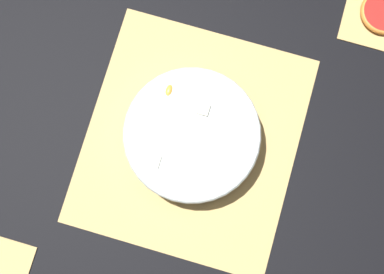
{
  "coord_description": "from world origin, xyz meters",
  "views": [
    {
      "loc": [
        -0.16,
        -0.05,
        0.99
      ],
      "look_at": [
        0.0,
        0.0,
        0.03
      ],
      "focal_mm": 50.0,
      "sensor_mm": 36.0,
      "label": 1
    }
  ],
  "objects": [
    {
      "name": "ground_plane",
      "position": [
        0.0,
        0.0,
        0.0
      ],
      "size": [
        6.0,
        6.0,
        0.0
      ],
      "primitive_type": "plane",
      "color": "black"
    },
    {
      "name": "bamboo_mat_center",
      "position": [
        0.0,
        0.0,
        0.0
      ],
      "size": [
        0.43,
        0.39,
        0.01
      ],
      "color": "tan",
      "rests_on": "ground_plane"
    },
    {
      "name": "coaster_mat_near_right",
      "position": [
        0.34,
        -0.29,
        0.0
      ],
      "size": [
        0.15,
        0.15,
        0.01
      ],
      "color": "tan",
      "rests_on": "ground_plane"
    },
    {
      "name": "fruit_salad_bowl",
      "position": [
        -0.0,
        0.0,
        0.04
      ],
      "size": [
        0.25,
        0.25,
        0.07
      ],
      "color": "silver",
      "rests_on": "bamboo_mat_center"
    },
    {
      "name": "grapefruit_slice",
      "position": [
        0.34,
        -0.29,
        0.01
      ],
      "size": [
        0.09,
        0.09,
        0.01
      ],
      "color": "#B2231E",
      "rests_on": "coaster_mat_near_right"
    }
  ]
}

